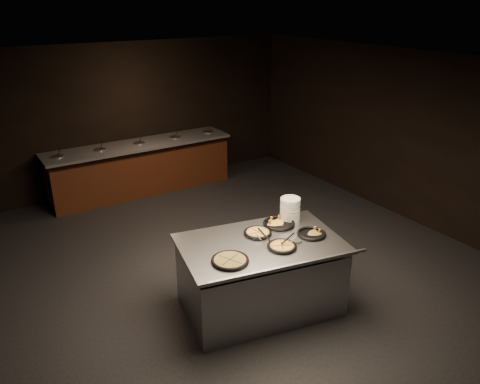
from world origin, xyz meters
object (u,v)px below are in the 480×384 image
(plate_stack, at_px, (290,209))
(pan_veggie_whole, at_px, (230,260))
(pan_cheese_whole, at_px, (258,233))
(serving_counter, at_px, (260,277))

(plate_stack, height_order, pan_veggie_whole, plate_stack)
(plate_stack, height_order, pan_cheese_whole, plate_stack)
(pan_cheese_whole, bearing_deg, plate_stack, 11.64)
(plate_stack, bearing_deg, serving_counter, -155.13)
(pan_veggie_whole, bearing_deg, serving_counter, 18.22)
(plate_stack, distance_m, pan_cheese_whole, 0.63)
(serving_counter, height_order, plate_stack, plate_stack)
(plate_stack, bearing_deg, pan_veggie_whole, -157.99)
(pan_cheese_whole, bearing_deg, serving_counter, -114.47)
(serving_counter, bearing_deg, pan_veggie_whole, -150.37)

